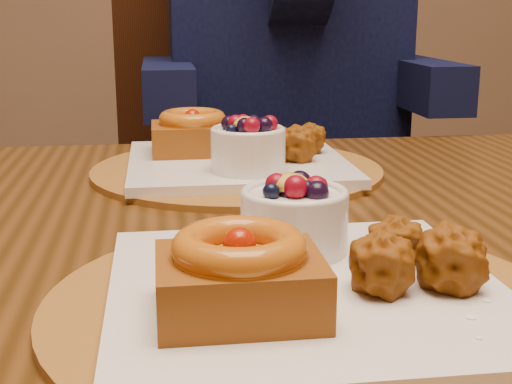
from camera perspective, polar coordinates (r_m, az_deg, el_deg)
dining_table at (r=0.75m, az=0.43°, el=-8.02°), size 1.60×0.90×0.76m
place_setting_near at (r=0.52m, az=3.67°, el=-6.76°), size 0.38×0.38×0.08m
place_setting_far at (r=0.93m, az=-1.67°, el=2.95°), size 0.38×0.38×0.09m
chair_far at (r=1.51m, az=-2.76°, el=-1.10°), size 0.57×0.57×1.01m
diner at (r=1.42m, az=2.44°, el=14.47°), size 0.55×0.52×0.90m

